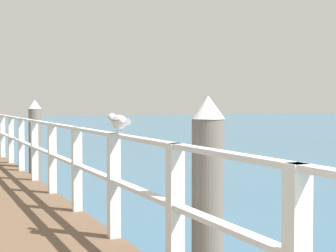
# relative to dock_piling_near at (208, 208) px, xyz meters

# --- Properties ---
(pier_railing) EXTENTS (0.12, 23.04, 1.13)m
(pier_railing) POSITION_rel_dock_piling_near_xyz_m (-0.38, 8.03, 0.14)
(pier_railing) COLOR silver
(pier_railing) RESTS_ON pier_deck
(dock_piling_near) EXTENTS (0.29, 0.29, 1.95)m
(dock_piling_near) POSITION_rel_dock_piling_near_xyz_m (0.00, 0.00, 0.00)
(dock_piling_near) COLOR #6B6056
(dock_piling_near) RESTS_ON ground_plane
(dock_piling_far) EXTENTS (0.29, 0.29, 1.95)m
(dock_piling_far) POSITION_rel_dock_piling_near_xyz_m (0.00, 8.54, 0.00)
(dock_piling_far) COLOR #6B6056
(dock_piling_far) RESTS_ON ground_plane
(seagull_foreground) EXTENTS (0.20, 0.48, 0.21)m
(seagull_foreground) POSITION_rel_dock_piling_near_xyz_m (-0.38, 1.29, 0.71)
(seagull_foreground) COLOR white
(seagull_foreground) RESTS_ON pier_railing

